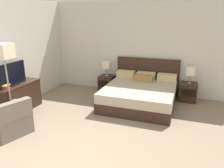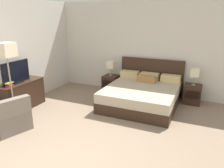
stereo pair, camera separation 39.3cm
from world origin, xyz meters
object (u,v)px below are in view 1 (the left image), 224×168
(book_red_cover, at_px, (5,88))
(book_blue_cover, at_px, (4,87))
(dresser, at_px, (19,97))
(nightstand_left, at_px, (107,83))
(bed, at_px, (140,94))
(table_lamp_right, at_px, (191,71))
(floor_lamp, at_px, (4,56))
(armchair_by_window, at_px, (10,121))
(nightstand_right, at_px, (188,92))
(book_small_top, at_px, (4,85))
(table_lamp_left, at_px, (107,65))
(tv, at_px, (12,74))

(book_red_cover, distance_m, book_blue_cover, 0.04)
(dresser, height_order, book_blue_cover, book_blue_cover)
(nightstand_left, distance_m, dresser, 2.68)
(bed, bearing_deg, book_blue_cover, -145.98)
(table_lamp_right, bearing_deg, floor_lamp, -144.44)
(nightstand_left, height_order, armchair_by_window, armchair_by_window)
(nightstand_left, distance_m, nightstand_right, 2.49)
(book_red_cover, height_order, book_small_top, book_small_top)
(book_blue_cover, relative_size, book_small_top, 1.01)
(nightstand_left, relative_size, floor_lamp, 0.29)
(nightstand_right, bearing_deg, nightstand_left, 180.00)
(book_red_cover, bearing_deg, table_lamp_left, 59.27)
(dresser, bearing_deg, bed, 28.30)
(bed, relative_size, book_red_cover, 8.75)
(table_lamp_left, height_order, dresser, table_lamp_left)
(book_red_cover, bearing_deg, floor_lamp, -25.94)
(nightstand_left, xyz_separation_m, book_red_cover, (-1.54, -2.58, 0.48))
(table_lamp_left, relative_size, book_small_top, 2.15)
(nightstand_right, bearing_deg, floor_lamp, -144.45)
(table_lamp_right, height_order, book_red_cover, table_lamp_right)
(bed, height_order, table_lamp_right, bed)
(table_lamp_right, height_order, dresser, table_lamp_right)
(nightstand_left, height_order, tv, tv)
(table_lamp_left, height_order, table_lamp_right, same)
(table_lamp_left, bearing_deg, floor_lamp, -115.56)
(nightstand_left, distance_m, tv, 2.86)
(armchair_by_window, bearing_deg, dresser, 123.85)
(book_blue_cover, xyz_separation_m, book_small_top, (0.01, 0.00, 0.03))
(book_small_top, height_order, floor_lamp, floor_lamp)
(table_lamp_right, distance_m, floor_lamp, 4.69)
(table_lamp_left, height_order, book_small_top, table_lamp_left)
(book_small_top, distance_m, armchair_by_window, 1.02)
(dresser, distance_m, book_blue_cover, 0.56)
(table_lamp_left, xyz_separation_m, book_blue_cover, (-1.56, -2.58, -0.09))
(table_lamp_left, bearing_deg, tv, -124.00)
(nightstand_right, bearing_deg, table_lamp_right, 90.00)
(floor_lamp, bearing_deg, book_blue_cover, 156.29)
(nightstand_right, relative_size, book_red_cover, 2.23)
(nightstand_left, relative_size, nightstand_right, 1.00)
(bed, distance_m, book_small_top, 3.42)
(table_lamp_right, height_order, book_blue_cover, table_lamp_right)
(armchair_by_window, bearing_deg, floor_lamp, 130.71)
(table_lamp_right, distance_m, dresser, 4.62)
(nightstand_left, xyz_separation_m, book_blue_cover, (-1.56, -2.58, 0.51))
(book_small_top, distance_m, floor_lamp, 0.76)
(tv, bearing_deg, dresser, 91.51)
(floor_lamp, bearing_deg, dresser, 116.52)
(bed, bearing_deg, table_lamp_right, 29.02)
(book_red_cover, xyz_separation_m, book_small_top, (-0.02, 0.00, 0.06))
(table_lamp_right, height_order, floor_lamp, floor_lamp)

